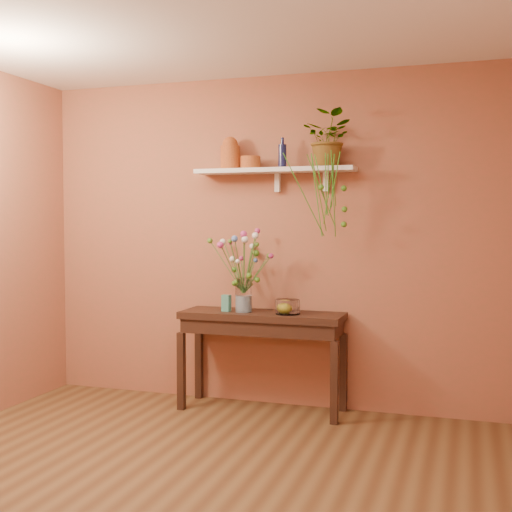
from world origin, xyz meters
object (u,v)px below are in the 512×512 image
(glass_vase, at_px, (244,297))
(glass_bowl, at_px, (288,307))
(sideboard, at_px, (262,326))
(blue_bottle, at_px, (282,156))
(bouquet, at_px, (242,255))
(terracotta_jug, at_px, (230,154))
(spider_plant, at_px, (330,139))

(glass_vase, bearing_deg, glass_bowl, -1.38)
(sideboard, distance_m, blue_bottle, 1.37)
(bouquet, relative_size, glass_bowl, 2.96)
(bouquet, bearing_deg, glass_vase, -34.58)
(terracotta_jug, height_order, bouquet, terracotta_jug)
(bouquet, xyz_separation_m, glass_bowl, (0.38, -0.02, -0.40))
(blue_bottle, xyz_separation_m, glass_bowl, (0.08, -0.14, -1.19))
(terracotta_jug, distance_m, glass_bowl, 1.34)
(blue_bottle, distance_m, bouquet, 0.85)
(blue_bottle, distance_m, glass_bowl, 1.20)
(glass_bowl, bearing_deg, glass_vase, 178.62)
(blue_bottle, xyz_separation_m, bouquet, (-0.29, -0.12, -0.79))
(blue_bottle, bearing_deg, glass_vase, -155.25)
(sideboard, relative_size, spider_plant, 3.06)
(terracotta_jug, xyz_separation_m, spider_plant, (0.83, -0.02, 0.09))
(sideboard, distance_m, spider_plant, 1.57)
(terracotta_jug, distance_m, glass_vase, 1.18)
(sideboard, bearing_deg, glass_vase, -165.38)
(blue_bottle, height_order, bouquet, blue_bottle)
(spider_plant, relative_size, glass_bowl, 2.22)
(sideboard, relative_size, glass_vase, 4.76)
(bouquet, bearing_deg, terracotta_jug, 139.85)
(sideboard, xyz_separation_m, glass_vase, (-0.14, -0.04, 0.23))
(terracotta_jug, height_order, glass_vase, terracotta_jug)
(bouquet, bearing_deg, spider_plant, 8.94)
(glass_vase, bearing_deg, sideboard, 14.62)
(sideboard, relative_size, glass_bowl, 6.81)
(bouquet, bearing_deg, blue_bottle, 22.42)
(terracotta_jug, height_order, spider_plant, spider_plant)
(blue_bottle, bearing_deg, glass_bowl, -58.89)
(glass_bowl, bearing_deg, terracotta_jug, 164.81)
(sideboard, xyz_separation_m, glass_bowl, (0.22, -0.05, 0.17))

